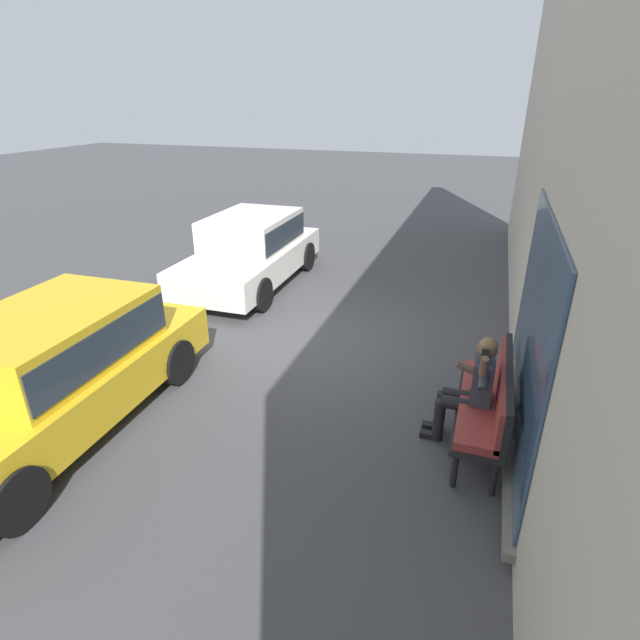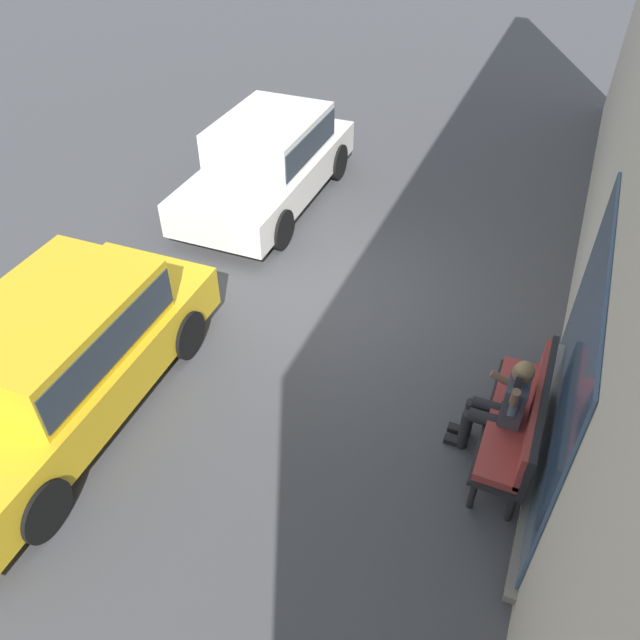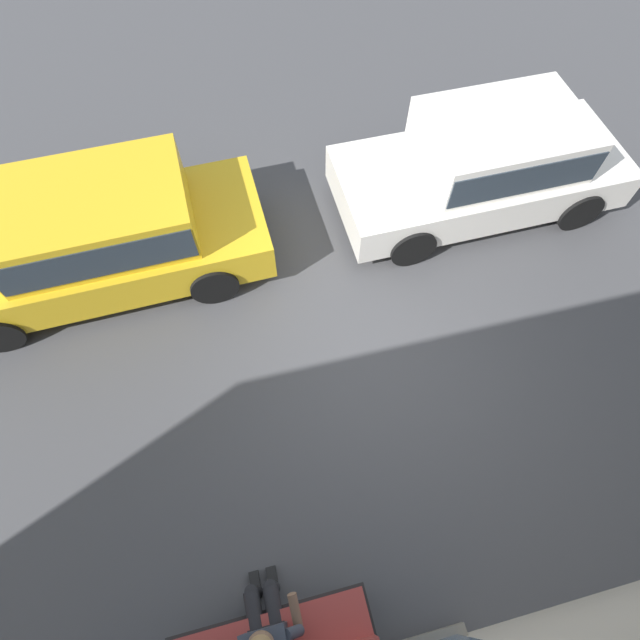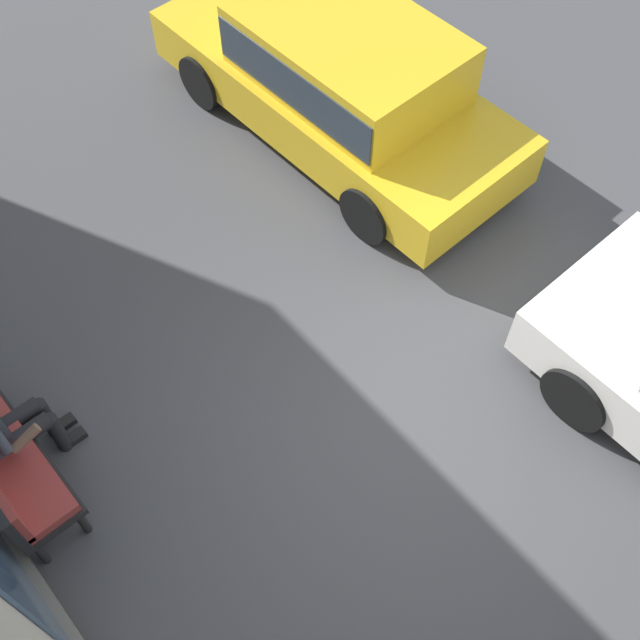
# 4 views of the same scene
# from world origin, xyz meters

# --- Properties ---
(ground_plane) EXTENTS (60.00, 60.00, 0.00)m
(ground_plane) POSITION_xyz_m (0.00, 0.00, 0.00)
(ground_plane) COLOR #424244
(building_facade) EXTENTS (18.00, 0.51, 6.48)m
(building_facade) POSITION_xyz_m (0.01, 3.40, 3.23)
(building_facade) COLOR #BCB29E
(building_facade) RESTS_ON ground_plane
(bench) EXTENTS (1.87, 0.55, 1.04)m
(bench) POSITION_xyz_m (1.90, 2.90, 0.61)
(bench) COLOR black
(bench) RESTS_ON ground_plane
(person_on_phone) EXTENTS (0.73, 0.74, 1.37)m
(person_on_phone) POSITION_xyz_m (1.92, 2.67, 0.73)
(person_on_phone) COLOR black
(person_on_phone) RESTS_ON ground_plane
(parked_car_near) EXTENTS (4.16, 1.88, 1.48)m
(parked_car_near) POSITION_xyz_m (-2.21, -2.11, 0.81)
(parked_car_near) COLOR white
(parked_car_near) RESTS_ON ground_plane
(parked_car_mid) EXTENTS (4.48, 1.94, 1.50)m
(parked_car_mid) POSITION_xyz_m (3.20, -2.09, 0.81)
(parked_car_mid) COLOR gold
(parked_car_mid) RESTS_ON ground_plane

